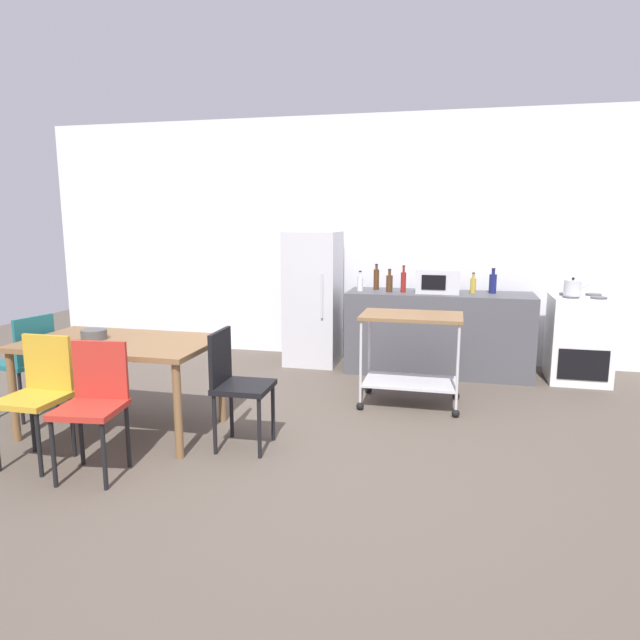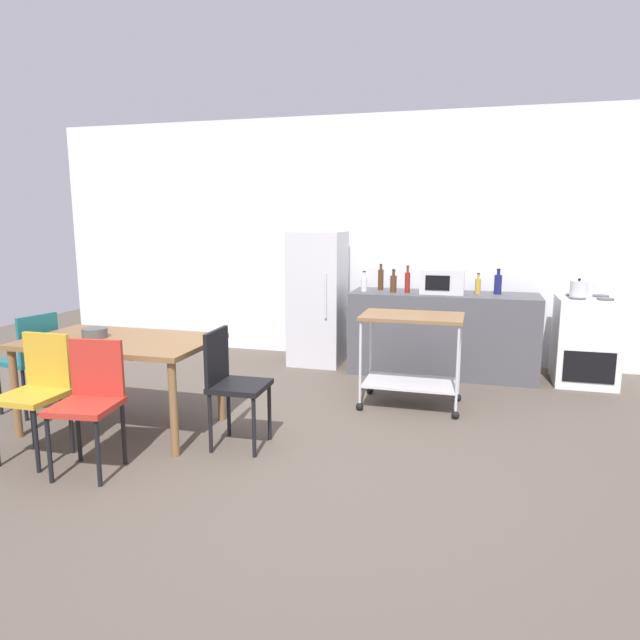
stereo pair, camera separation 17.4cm
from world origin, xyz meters
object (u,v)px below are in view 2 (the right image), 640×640
at_px(bottle_vinegar, 393,283).
at_px(bottle_sesame_oil, 498,284).
at_px(dining_table, 120,349).
at_px(kitchen_cart, 411,345).
at_px(chair_teal, 31,356).
at_px(bottle_olive_oil, 381,279).
at_px(bottle_sparkling_water, 478,286).
at_px(chair_black, 232,379).
at_px(chair_mustard, 38,387).
at_px(microwave, 442,281).
at_px(bottle_hot_sauce, 407,282).
at_px(refrigerator, 318,298).
at_px(stove_oven, 585,341).
at_px(kettle, 579,289).
at_px(chair_red, 90,397).
at_px(bottle_wine, 364,283).
at_px(fruit_bowl, 95,333).

bearing_deg(bottle_vinegar, bottle_sesame_oil, 7.57).
relative_size(dining_table, kitchen_cart, 1.65).
distance_m(chair_teal, kitchen_cart, 3.36).
distance_m(bottle_olive_oil, bottle_sesame_oil, 1.27).
xyz_separation_m(bottle_olive_oil, bottle_vinegar, (0.17, -0.16, -0.02)).
bearing_deg(bottle_sparkling_water, chair_black, -124.68).
bearing_deg(bottle_vinegar, chair_mustard, -125.26).
distance_m(chair_teal, microwave, 4.09).
bearing_deg(microwave, bottle_sparkling_water, 7.12).
bearing_deg(bottle_hot_sauce, refrigerator, 171.21).
height_order(chair_black, kitchen_cart, chair_black).
bearing_deg(bottle_vinegar, bottle_hot_sauce, -0.01).
bearing_deg(bottle_vinegar, chair_black, -109.40).
bearing_deg(refrigerator, stove_oven, -1.60).
distance_m(bottle_hot_sauce, microwave, 0.37).
height_order(dining_table, bottle_olive_oil, bottle_olive_oil).
bearing_deg(microwave, kettle, -3.21).
bearing_deg(chair_black, chair_mustard, 112.46).
bearing_deg(chair_black, microwave, -30.50).
relative_size(bottle_vinegar, bottle_sparkling_water, 1.13).
bearing_deg(bottle_sparkling_water, dining_table, -138.56).
bearing_deg(chair_red, stove_oven, 33.93).
distance_m(chair_mustard, kitchen_cart, 3.06).
bearing_deg(stove_oven, bottle_vinegar, -177.63).
bearing_deg(chair_black, refrigerator, -0.25).
bearing_deg(microwave, dining_table, -134.96).
relative_size(dining_table, stove_oven, 1.63).
xyz_separation_m(chair_teal, kitchen_cart, (3.18, 1.08, 0.05)).
bearing_deg(bottle_wine, bottle_sparkling_water, 4.78).
bearing_deg(chair_teal, chair_red, 67.56).
xyz_separation_m(bottle_vinegar, fruit_bowl, (-2.09, -2.33, -0.21)).
distance_m(chair_black, bottle_hot_sauce, 2.66).
distance_m(chair_red, microwave, 3.80).
height_order(dining_table, bottle_hot_sauce, bottle_hot_sauce).
height_order(chair_teal, fruit_bowl, chair_teal).
relative_size(dining_table, kettle, 6.26).
height_order(chair_teal, bottle_sparkling_water, bottle_sparkling_water).
distance_m(stove_oven, bottle_wine, 2.38).
relative_size(kitchen_cart, bottle_sesame_oil, 3.35).
distance_m(bottle_sesame_oil, kettle, 0.79).
bearing_deg(microwave, chair_red, -124.23).
bearing_deg(bottle_olive_oil, microwave, -8.49).
bearing_deg(bottle_sparkling_water, chair_teal, -148.16).
xyz_separation_m(chair_teal, bottle_wine, (2.51, 2.22, 0.47)).
relative_size(bottle_hot_sauce, kettle, 1.23).
height_order(kitchen_cart, fruit_bowl, kitchen_cart).
bearing_deg(kitchen_cart, bottle_vinegar, 106.69).
relative_size(chair_teal, microwave, 1.93).
distance_m(chair_teal, bottle_sparkling_water, 4.42).
bearing_deg(fruit_bowl, kitchen_cart, 26.32).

